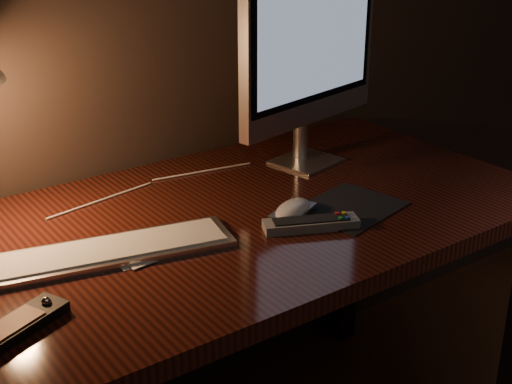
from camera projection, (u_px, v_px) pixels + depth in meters
desk at (181, 265)px, 1.59m from camera, size 1.60×0.75×0.75m
monitor at (311, 48)px, 1.71m from camera, size 0.47×0.17×0.50m
keyboard at (114, 250)px, 1.36m from camera, size 0.48×0.23×0.02m
mousepad at (349, 207)px, 1.56m from camera, size 0.26×0.23×0.00m
mouse at (293, 211)px, 1.52m from camera, size 0.13×0.10×0.02m
media_remote at (22, 323)px, 1.13m from camera, size 0.16×0.11×0.03m
tv_remote at (311, 224)px, 1.46m from camera, size 0.20×0.13×0.03m
papers at (144, 254)px, 1.36m from camera, size 0.12×0.08×0.01m
cable at (156, 187)px, 1.67m from camera, size 0.54×0.02×0.00m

